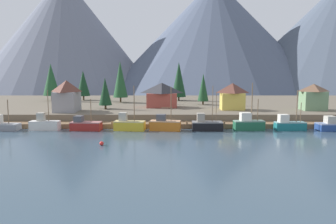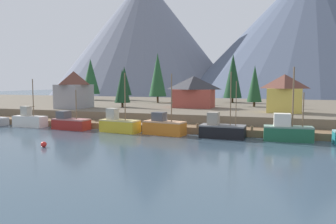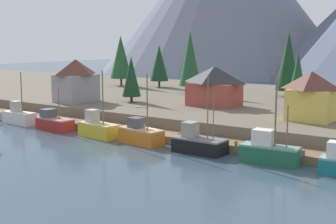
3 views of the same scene
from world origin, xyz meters
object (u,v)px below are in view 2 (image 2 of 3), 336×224
at_px(conifer_back_left, 91,76).
at_px(channel_buoy, 44,144).
at_px(fishing_boat_white, 30,120).
at_px(fishing_boat_orange, 164,126).
at_px(house_grey, 74,89).
at_px(fishing_boat_yellow, 119,124).
at_px(conifer_near_right, 158,75).
at_px(conifer_near_left, 124,81).
at_px(house_yellow, 284,93).
at_px(fishing_boat_green, 287,131).
at_px(fishing_boat_red, 70,123).
at_px(fishing_boat_black, 222,130).
at_px(conifer_mid_left, 122,86).
at_px(conifer_mid_right, 233,76).
at_px(conifer_back_right, 255,84).
at_px(house_red, 194,91).

xyz_separation_m(conifer_back_left, channel_buoy, (26.49, -53.17, -9.02)).
height_order(fishing_boat_white, conifer_back_left, conifer_back_left).
distance_m(fishing_boat_orange, house_grey, 26.93).
bearing_deg(fishing_boat_yellow, channel_buoy, -94.16).
bearing_deg(conifer_near_right, conifer_near_left, 150.14).
bearing_deg(house_yellow, house_grey, -174.73).
bearing_deg(fishing_boat_green, fishing_boat_red, 176.01).
height_order(fishing_boat_black, house_grey, house_grey).
distance_m(house_yellow, conifer_mid_left, 32.38).
xyz_separation_m(house_yellow, conifer_near_right, (-30.79, 18.43, 3.69)).
height_order(fishing_boat_yellow, conifer_mid_right, conifer_mid_right).
height_order(conifer_near_right, conifer_back_right, conifer_near_right).
distance_m(house_grey, conifer_back_left, 30.66).
xyz_separation_m(fishing_boat_white, conifer_near_left, (-2.02, 41.05, 6.92)).
distance_m(house_yellow, house_red, 18.72).
relative_size(conifer_near_right, conifer_mid_right, 1.01).
distance_m(house_grey, house_red, 24.53).
relative_size(fishing_boat_green, conifer_near_left, 1.01).
relative_size(fishing_boat_white, conifer_near_right, 0.66).
xyz_separation_m(house_grey, conifer_back_right, (34.45, 15.75, 1.12)).
bearing_deg(fishing_boat_white, conifer_near_left, 95.05).
distance_m(conifer_back_left, channel_buoy, 60.08).
height_order(fishing_boat_green, conifer_mid_left, conifer_mid_left).
xyz_separation_m(fishing_boat_black, channel_buoy, (-19.08, -14.11, -0.81)).
distance_m(fishing_boat_green, channel_buoy, 31.30).
xyz_separation_m(fishing_boat_red, channel_buoy, (6.17, -14.13, -0.75)).
distance_m(fishing_boat_red, fishing_boat_green, 34.01).
bearing_deg(fishing_boat_orange, fishing_boat_white, -172.75).
height_order(fishing_boat_white, fishing_boat_orange, fishing_boat_orange).
distance_m(fishing_boat_black, house_yellow, 18.00).
distance_m(house_red, channel_buoy, 36.63).
height_order(conifer_near_left, conifer_mid_right, conifer_mid_right).
distance_m(fishing_boat_yellow, conifer_back_left, 49.68).
height_order(house_yellow, channel_buoy, house_yellow).
height_order(house_red, conifer_mid_left, conifer_mid_left).
distance_m(fishing_boat_white, fishing_boat_yellow, 17.72).
xyz_separation_m(conifer_near_left, conifer_near_right, (13.28, -7.63, 1.52)).
distance_m(conifer_near_right, channel_buoy, 48.85).
relative_size(fishing_boat_green, conifer_back_right, 1.11).
bearing_deg(house_yellow, conifer_back_right, 117.03).
xyz_separation_m(fishing_boat_red, conifer_mid_right, (20.76, 40.36, 8.25)).
relative_size(fishing_boat_red, channel_buoy, 9.33).
bearing_deg(fishing_boat_yellow, fishing_boat_white, -173.64).
distance_m(house_yellow, conifer_near_left, 51.25).
bearing_deg(conifer_near_right, conifer_back_left, 166.95).
relative_size(conifer_mid_left, channel_buoy, 11.49).
xyz_separation_m(fishing_boat_white, house_red, (24.18, 20.55, 4.68)).
distance_m(fishing_boat_white, conifer_back_left, 41.31).
xyz_separation_m(house_red, conifer_near_left, (-26.20, 20.50, 2.24)).
distance_m(conifer_near_right, conifer_back_right, 25.58).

